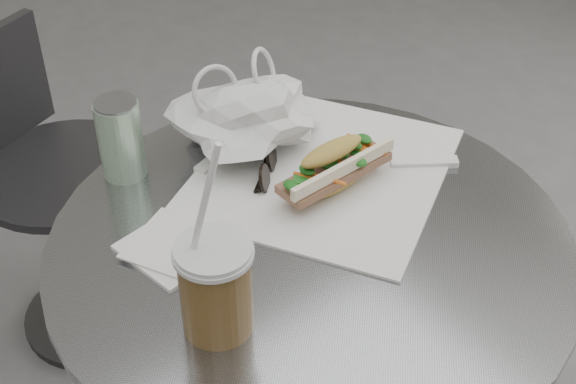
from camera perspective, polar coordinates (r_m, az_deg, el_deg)
cafe_table at (r=1.35m, az=1.44°, el=-12.03°), size 0.76×0.76×0.74m
chair_far at (r=1.91m, az=-15.83°, el=-1.35°), size 0.41×0.43×0.73m
sandwich_paper at (r=1.27m, az=2.42°, el=1.52°), size 0.52×0.51×0.00m
banh_mi at (r=1.21m, az=3.25°, el=1.70°), size 0.24×0.10×0.08m
iced_coffee at (r=0.99m, az=-5.18°, el=-6.67°), size 0.10×0.10×0.29m
sunglasses at (r=1.25m, az=-1.53°, el=1.61°), size 0.09×0.08×0.04m
plastic_bag at (r=1.30m, az=-2.80°, el=5.24°), size 0.27×0.24×0.11m
napkin_stack at (r=1.14m, az=-8.03°, el=-3.77°), size 0.16×0.16×0.01m
drink_can at (r=1.26m, az=-11.83°, el=3.73°), size 0.07×0.07×0.13m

